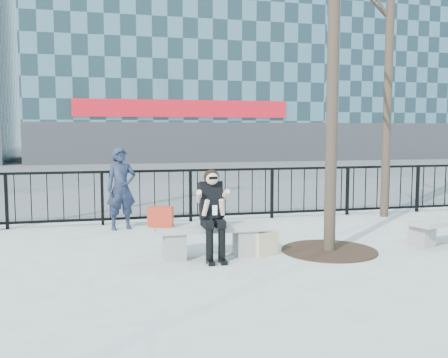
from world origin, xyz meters
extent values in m
plane|color=gray|center=(0.00, 0.00, 0.00)|extent=(120.00, 120.00, 0.00)
cube|color=#474747|center=(0.00, 15.00, 0.00)|extent=(60.00, 23.00, 0.01)
cube|color=black|center=(0.00, 3.00, 1.08)|extent=(14.00, 0.05, 0.05)
cube|color=black|center=(0.00, 3.00, 0.12)|extent=(14.00, 0.05, 0.05)
cube|color=#2D2D30|center=(3.00, 21.96, 1.20)|extent=(18.00, 0.08, 2.40)
cube|color=#B50C18|center=(3.00, 21.90, 3.20)|extent=(12.60, 0.12, 1.00)
cube|color=slate|center=(20.00, 27.00, 10.00)|extent=(16.00, 10.00, 20.00)
cube|color=#2D2D30|center=(20.00, 21.96, 1.20)|extent=(16.00, 0.08, 2.40)
cylinder|color=black|center=(1.90, -0.10, 3.75)|extent=(0.18, 0.18, 7.50)
cylinder|color=black|center=(4.50, 2.60, 3.50)|extent=(0.18, 0.18, 7.00)
cylinder|color=black|center=(1.90, -0.10, 0.01)|extent=(1.50, 1.50, 0.02)
cube|color=slate|center=(-0.55, 0.00, 0.20)|extent=(0.32, 0.38, 0.40)
cube|color=slate|center=(0.55, 0.00, 0.20)|extent=(0.32, 0.38, 0.40)
cube|color=gray|center=(0.00, 0.00, 0.45)|extent=(1.65, 0.46, 0.09)
cube|color=slate|center=(3.55, -0.12, 0.18)|extent=(0.28, 0.34, 0.36)
cube|color=gray|center=(4.04, -0.12, 0.40)|extent=(1.47, 0.41, 0.08)
cube|color=#B52916|center=(-0.75, 0.02, 0.64)|extent=(0.40, 0.26, 0.30)
cube|color=beige|center=(0.84, -0.13, 0.18)|extent=(0.41, 0.27, 0.36)
imported|color=black|center=(-1.24, 2.48, 0.79)|extent=(0.65, 0.50, 1.58)
camera|label=1|loc=(-1.52, -7.26, 1.90)|focal=40.00mm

